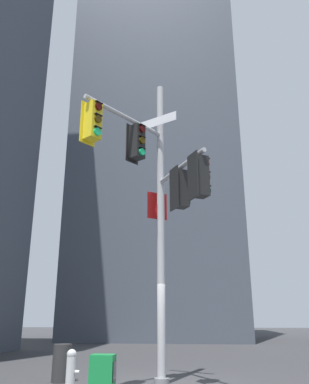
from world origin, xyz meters
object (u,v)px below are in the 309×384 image
at_px(newspaper_box, 102,383).
at_px(trash_bin, 62,363).
at_px(signal_pole_assembly, 155,185).
at_px(fire_hydrant, 71,369).

bearing_deg(newspaper_box, trash_bin, 119.92).
bearing_deg(trash_bin, newspaper_box, -60.08).
height_order(signal_pole_assembly, trash_bin, signal_pole_assembly).
height_order(fire_hydrant, newspaper_box, newspaper_box).
height_order(signal_pole_assembly, fire_hydrant, signal_pole_assembly).
xyz_separation_m(fire_hydrant, newspaper_box, (1.24, -2.05, 0.01)).
bearing_deg(signal_pole_assembly, fire_hydrant, -174.01).
height_order(signal_pole_assembly, newspaper_box, signal_pole_assembly).
relative_size(signal_pole_assembly, trash_bin, 9.14).
relative_size(signal_pole_assembly, fire_hydrant, 9.50).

